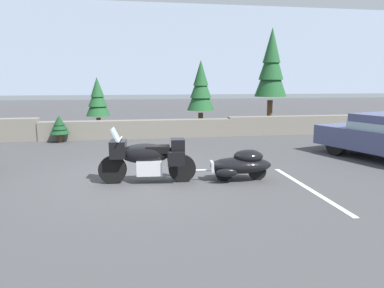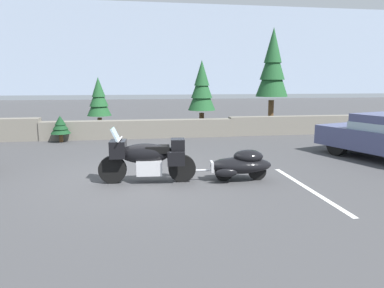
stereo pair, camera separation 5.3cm
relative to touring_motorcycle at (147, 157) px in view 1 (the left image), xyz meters
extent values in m
plane|color=#424244|center=(-0.13, 0.42, -0.62)|extent=(80.00, 80.00, 0.00)
cube|color=slate|center=(-0.13, 6.87, -0.24)|extent=(8.00, 0.55, 0.77)
cube|color=slate|center=(7.87, 6.90, -0.20)|extent=(8.00, 0.47, 0.84)
cube|color=#99A8BF|center=(-0.13, 96.91, 7.38)|extent=(240.00, 80.00, 16.00)
cylinder|color=black|center=(-0.82, 0.06, -0.29)|extent=(0.67, 0.19, 0.66)
cylinder|color=black|center=(0.83, -0.06, -0.29)|extent=(0.67, 0.19, 0.66)
cube|color=silver|center=(0.06, 0.00, -0.24)|extent=(0.63, 0.49, 0.36)
ellipsoid|color=black|center=(-0.04, 0.00, 0.09)|extent=(1.23, 0.53, 0.48)
cube|color=black|center=(-0.67, 0.05, 0.21)|extent=(0.40, 0.55, 0.40)
cube|color=#9EB7C6|center=(-0.72, 0.06, 0.54)|extent=(0.22, 0.45, 0.34)
cube|color=black|center=(0.26, -0.02, 0.19)|extent=(0.59, 0.40, 0.16)
cube|color=black|center=(0.73, -0.06, 0.29)|extent=(0.35, 0.42, 0.28)
cube|color=black|center=(0.66, -0.35, 0.01)|extent=(0.41, 0.19, 0.32)
cube|color=black|center=(0.70, 0.25, 0.01)|extent=(0.41, 0.19, 0.32)
cylinder|color=silver|center=(-0.62, 0.05, 0.44)|extent=(0.09, 0.70, 0.04)
cylinder|color=silver|center=(-0.77, 0.06, -0.04)|extent=(0.26, 0.09, 0.54)
cylinder|color=black|center=(1.85, -0.14, -0.40)|extent=(0.45, 0.13, 0.44)
cylinder|color=black|center=(2.67, -0.21, -0.40)|extent=(0.45, 0.13, 0.44)
ellipsoid|color=black|center=(2.26, -0.18, -0.24)|extent=(1.55, 0.79, 0.40)
ellipsoid|color=black|center=(2.44, -0.19, -0.02)|extent=(0.76, 0.61, 0.32)
cube|color=silver|center=(1.55, -0.12, -0.26)|extent=(0.08, 0.32, 0.24)
ellipsoid|color=black|center=(1.82, -0.46, -0.34)|extent=(0.53, 0.18, 0.20)
ellipsoid|color=black|center=(1.87, 0.18, -0.34)|extent=(0.53, 0.18, 0.20)
cylinder|color=silver|center=(1.16, -0.09, -0.35)|extent=(0.70, 0.10, 0.05)
cylinder|color=black|center=(6.23, 2.21, -0.28)|extent=(0.42, 0.71, 0.68)
cylinder|color=black|center=(7.69, 2.70, -0.28)|extent=(0.42, 0.71, 0.68)
cylinder|color=brown|center=(6.57, 8.93, 0.10)|extent=(0.28, 0.28, 1.45)
cone|color=#1E5128|center=(6.57, 8.93, 2.16)|extent=(1.60, 1.60, 2.29)
cone|color=#1E5128|center=(6.57, 8.93, 2.85)|extent=(1.24, 1.24, 2.00)
cone|color=#1E5128|center=(6.57, 8.93, 3.54)|extent=(0.88, 0.88, 1.72)
cylinder|color=brown|center=(-1.89, 8.38, -0.25)|extent=(0.20, 0.20, 0.75)
cone|color=#1E5128|center=(-1.89, 8.38, 0.81)|extent=(1.09, 1.09, 1.18)
cone|color=#1E5128|center=(-1.89, 8.38, 1.17)|extent=(0.85, 0.85, 1.03)
cone|color=#1E5128|center=(-1.89, 8.38, 1.52)|extent=(0.60, 0.60, 0.88)
cylinder|color=brown|center=(2.75, 7.72, -0.14)|extent=(0.22, 0.22, 0.97)
cone|color=#1E5128|center=(2.75, 7.72, 1.23)|extent=(1.25, 1.25, 1.53)
cone|color=#1E5128|center=(2.75, 7.72, 1.69)|extent=(0.97, 0.97, 1.33)
cone|color=#1E5128|center=(2.75, 7.72, 2.15)|extent=(0.69, 0.69, 1.14)
cylinder|color=brown|center=(-3.21, 6.30, -0.47)|extent=(0.15, 0.15, 0.31)
cone|color=#143D1E|center=(-3.21, 6.30, -0.03)|extent=(0.78, 0.78, 0.48)
cone|color=#143D1E|center=(-3.21, 6.30, 0.11)|extent=(0.60, 0.60, 0.42)
cone|color=#143D1E|center=(-3.21, 6.30, 0.26)|extent=(0.43, 0.43, 0.36)
cube|color=silver|center=(3.57, -1.08, -0.62)|extent=(0.12, 3.60, 0.01)
camera|label=1|loc=(-0.28, -8.28, 1.77)|focal=33.17mm
camera|label=2|loc=(-0.23, -8.29, 1.77)|focal=33.17mm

